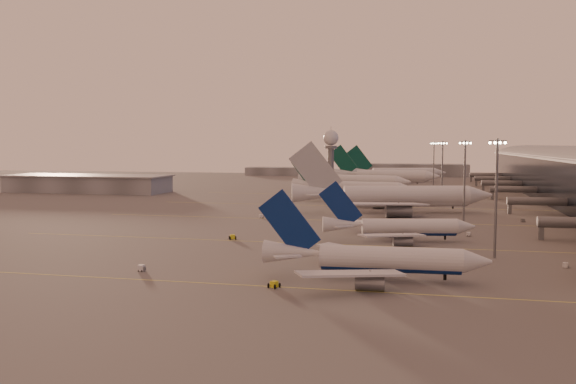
# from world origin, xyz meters

# --- Properties ---
(ground) EXTENTS (700.00, 700.00, 0.00)m
(ground) POSITION_xyz_m (0.00, 0.00, 0.00)
(ground) COLOR #4F4D4D
(ground) RESTS_ON ground
(taxiway_markings) EXTENTS (180.00, 185.25, 0.02)m
(taxiway_markings) POSITION_xyz_m (30.00, 56.00, 0.01)
(taxiway_markings) COLOR #E1D94F
(taxiway_markings) RESTS_ON ground
(hangar) EXTENTS (82.00, 27.00, 8.50)m
(hangar) POSITION_xyz_m (-120.00, 140.00, 4.32)
(hangar) COLOR slate
(hangar) RESTS_ON ground
(radar_tower) EXTENTS (6.40, 6.40, 31.10)m
(radar_tower) POSITION_xyz_m (5.00, 120.00, 20.95)
(radar_tower) COLOR slate
(radar_tower) RESTS_ON ground
(mast_a) EXTENTS (3.60, 0.56, 25.00)m
(mast_a) POSITION_xyz_m (58.00, 0.00, 13.74)
(mast_a) COLOR slate
(mast_a) RESTS_ON ground
(mast_b) EXTENTS (3.60, 0.56, 25.00)m
(mast_b) POSITION_xyz_m (55.00, 55.00, 13.74)
(mast_b) COLOR slate
(mast_b) RESTS_ON ground
(mast_c) EXTENTS (3.60, 0.56, 25.00)m
(mast_c) POSITION_xyz_m (50.00, 110.00, 13.74)
(mast_c) COLOR slate
(mast_c) RESTS_ON ground
(mast_d) EXTENTS (3.60, 0.56, 25.00)m
(mast_d) POSITION_xyz_m (48.00, 200.00, 13.74)
(mast_d) COLOR slate
(mast_d) RESTS_ON ground
(distant_horizon) EXTENTS (165.00, 37.50, 9.00)m
(distant_horizon) POSITION_xyz_m (2.62, 325.14, 3.89)
(distant_horizon) COLOR slate
(distant_horizon) RESTS_ON ground
(narrowbody_near) EXTENTS (40.58, 32.39, 15.85)m
(narrowbody_near) POSITION_xyz_m (35.05, -26.53, 3.21)
(narrowbody_near) COLOR silver
(narrowbody_near) RESTS_ON ground
(narrowbody_mid) EXTENTS (37.77, 29.85, 14.91)m
(narrowbody_mid) POSITION_xyz_m (37.42, 17.37, 3.02)
(narrowbody_mid) COLOR silver
(narrowbody_mid) RESTS_ON ground
(widebody_white) EXTENTS (69.54, 55.08, 24.88)m
(widebody_white) POSITION_xyz_m (32.88, 80.48, 4.31)
(widebody_white) COLOR silver
(widebody_white) RESTS_ON ground
(greentail_a) EXTENTS (55.29, 44.28, 20.23)m
(greentail_a) POSITION_xyz_m (12.80, 130.71, 3.57)
(greentail_a) COLOR silver
(greentail_a) RESTS_ON ground
(greentail_b) EXTENTS (59.27, 47.38, 21.80)m
(greentail_b) POSITION_xyz_m (8.34, 175.43, 3.85)
(greentail_b) COLOR silver
(greentail_b) RESTS_ON ground
(greentail_c) EXTENTS (64.46, 51.72, 23.50)m
(greentail_c) POSITION_xyz_m (20.54, 221.67, 4.15)
(greentail_c) COLOR silver
(greentail_c) RESTS_ON ground
(greentail_d) EXTENTS (62.47, 49.79, 23.21)m
(greentail_d) POSITION_xyz_m (26.38, 256.84, 4.10)
(greentail_d) COLOR silver
(greentail_d) RESTS_ON ground
(gsv_truck_a) EXTENTS (6.08, 2.49, 2.42)m
(gsv_truck_a) POSITION_xyz_m (-7.74, -28.39, 1.23)
(gsv_truck_a) COLOR silver
(gsv_truck_a) RESTS_ON ground
(gsv_tug_near) EXTENTS (3.50, 4.23, 1.04)m
(gsv_tug_near) POSITION_xyz_m (19.35, -35.86, 0.54)
(gsv_tug_near) COLOR yellow
(gsv_tug_near) RESTS_ON ground
(gsv_catering_a) EXTENTS (4.99, 3.36, 3.76)m
(gsv_catering_a) POSITION_xyz_m (70.44, -7.55, 1.88)
(gsv_catering_a) COLOR silver
(gsv_catering_a) RESTS_ON ground
(gsv_tug_mid) EXTENTS (3.85, 4.54, 1.11)m
(gsv_tug_mid) POSITION_xyz_m (-3.22, 11.70, 0.57)
(gsv_tug_mid) COLOR yellow
(gsv_tug_mid) RESTS_ON ground
(gsv_truck_b) EXTENTS (5.30, 2.06, 2.13)m
(gsv_truck_b) POSITION_xyz_m (55.19, 30.22, 1.09)
(gsv_truck_b) COLOR silver
(gsv_truck_b) RESTS_ON ground
(gsv_truck_c) EXTENTS (6.12, 4.94, 2.38)m
(gsv_truck_c) POSITION_xyz_m (-7.40, 55.97, 1.22)
(gsv_truck_c) COLOR silver
(gsv_truck_c) RESTS_ON ground
(gsv_catering_b) EXTENTS (5.32, 3.22, 4.07)m
(gsv_catering_b) POSITION_xyz_m (73.14, 63.71, 2.03)
(gsv_catering_b) COLOR #5A5C5F
(gsv_catering_b) RESTS_ON ground
(gsv_tug_far) EXTENTS (3.37, 3.93, 0.96)m
(gsv_tug_far) POSITION_xyz_m (9.86, 94.91, 0.50)
(gsv_tug_far) COLOR #5A5C5F
(gsv_tug_far) RESTS_ON ground
(gsv_truck_d) EXTENTS (2.11, 4.94, 1.95)m
(gsv_truck_d) POSITION_xyz_m (-8.16, 132.57, 0.99)
(gsv_truck_d) COLOR #5A5C5F
(gsv_truck_d) RESTS_ON ground
(gsv_tug_hangar) EXTENTS (3.82, 3.30, 0.94)m
(gsv_tug_hangar) POSITION_xyz_m (41.55, 158.48, 0.48)
(gsv_tug_hangar) COLOR yellow
(gsv_tug_hangar) RESTS_ON ground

